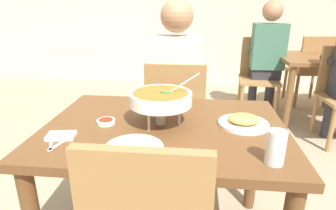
% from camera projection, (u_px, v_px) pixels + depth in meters
% --- Properties ---
extents(dining_table_main, '(1.16, 0.84, 0.72)m').
position_uv_depth(dining_table_main, '(165.00, 146.00, 1.42)').
color(dining_table_main, brown).
rests_on(dining_table_main, ground_plane).
extents(chair_diner_main, '(0.44, 0.44, 0.90)m').
position_uv_depth(chair_diner_main, '(176.00, 113.00, 2.12)').
color(chair_diner_main, olive).
rests_on(chair_diner_main, ground_plane).
extents(diner_main, '(0.40, 0.45, 1.31)m').
position_uv_depth(diner_main, '(177.00, 81.00, 2.07)').
color(diner_main, '#2D2D38').
rests_on(diner_main, ground_plane).
extents(curry_bowl, '(0.33, 0.30, 0.26)m').
position_uv_depth(curry_bowl, '(161.00, 99.00, 1.36)').
color(curry_bowl, silver).
rests_on(curry_bowl, dining_table_main).
extents(rice_plate, '(0.24, 0.24, 0.06)m').
position_uv_depth(rice_plate, '(134.00, 146.00, 1.14)').
color(rice_plate, white).
rests_on(rice_plate, dining_table_main).
extents(appetizer_plate, '(0.24, 0.24, 0.06)m').
position_uv_depth(appetizer_plate, '(244.00, 121.00, 1.38)').
color(appetizer_plate, white).
rests_on(appetizer_plate, dining_table_main).
extents(sauce_dish, '(0.09, 0.09, 0.02)m').
position_uv_depth(sauce_dish, '(106.00, 121.00, 1.40)').
color(sauce_dish, white).
rests_on(sauce_dish, dining_table_main).
extents(napkin_folded, '(0.13, 0.10, 0.02)m').
position_uv_depth(napkin_folded, '(61.00, 136.00, 1.26)').
color(napkin_folded, white).
rests_on(napkin_folded, dining_table_main).
extents(fork_utensil, '(0.08, 0.16, 0.01)m').
position_uv_depth(fork_utensil, '(51.00, 141.00, 1.21)').
color(fork_utensil, silver).
rests_on(fork_utensil, dining_table_main).
extents(spoon_utensil, '(0.06, 0.17, 0.01)m').
position_uv_depth(spoon_utensil, '(63.00, 142.00, 1.21)').
color(spoon_utensil, silver).
rests_on(spoon_utensil, dining_table_main).
extents(drink_glass, '(0.07, 0.07, 0.13)m').
position_uv_depth(drink_glass, '(276.00, 149.00, 1.04)').
color(drink_glass, silver).
rests_on(drink_glass, dining_table_main).
extents(dining_table_far, '(1.00, 0.80, 0.72)m').
position_uv_depth(dining_table_far, '(324.00, 68.00, 3.17)').
color(dining_table_far, brown).
rests_on(dining_table_far, ground_plane).
extents(chair_bg_right, '(0.47, 0.47, 0.90)m').
position_uv_depth(chair_bg_right, '(259.00, 72.00, 3.36)').
color(chair_bg_right, olive).
rests_on(chair_bg_right, ground_plane).
extents(chair_bg_corner, '(0.48, 0.48, 0.90)m').
position_uv_depth(chair_bg_corner, '(312.00, 67.00, 3.63)').
color(chair_bg_corner, olive).
rests_on(chair_bg_corner, ground_plane).
extents(patron_bg_right, '(0.40, 0.45, 1.31)m').
position_uv_depth(patron_bg_right, '(267.00, 53.00, 3.25)').
color(patron_bg_right, '#2D2D38').
rests_on(patron_bg_right, ground_plane).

